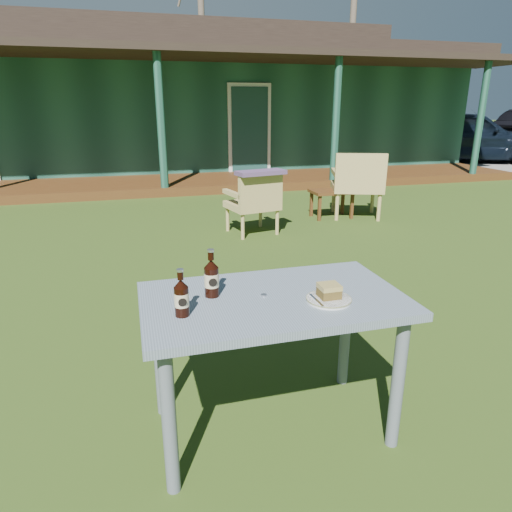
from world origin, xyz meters
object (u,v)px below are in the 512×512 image
object	(u,v)px
side_table	(332,194)
cafe_table	(273,316)
armchair_left	(255,200)
armchair_right	(358,181)
cola_bottle_near	(212,278)
car_near	(466,136)
plate	(329,299)
cake_slice	(329,291)
cola_bottle_far	(181,297)

from	to	relation	value
side_table	cafe_table	bearing A→B (deg)	-117.95
armchair_left	armchair_right	size ratio (longest dim) A/B	0.82
armchair_right	side_table	bearing A→B (deg)	161.97
cola_bottle_near	armchair_left	world-z (taller)	cola_bottle_near
car_near	plate	bearing A→B (deg)	161.31
cola_bottle_near	cake_slice	bearing A→B (deg)	-20.22
plate	cake_slice	xyz separation A→B (m)	(0.00, 0.01, 0.04)
cake_slice	cafe_table	bearing A→B (deg)	155.60
armchair_right	cola_bottle_near	bearing A→B (deg)	-125.42
cafe_table	armchair_left	size ratio (longest dim) A/B	1.56
cola_bottle_near	side_table	bearing A→B (deg)	58.69
cake_slice	cola_bottle_far	distance (m)	0.66
cola_bottle_far	cake_slice	bearing A→B (deg)	-1.29
cafe_table	cake_slice	world-z (taller)	cake_slice
cola_bottle_near	cola_bottle_far	xyz separation A→B (m)	(-0.16, -0.17, -0.01)
cafe_table	armchair_right	size ratio (longest dim) A/B	1.28
car_near	side_table	size ratio (longest dim) A/B	7.04
cafe_table	side_table	distance (m)	4.67
car_near	armchair_right	bearing A→B (deg)	154.12
plate	cake_slice	distance (m)	0.04
cafe_table	cola_bottle_far	world-z (taller)	cola_bottle_far
cake_slice	side_table	world-z (taller)	cake_slice
car_near	cola_bottle_far	distance (m)	13.11
cola_bottle_far	side_table	size ratio (longest dim) A/B	0.34
car_near	cola_bottle_near	xyz separation A→B (m)	(-8.92, -9.29, 0.09)
cake_slice	cola_bottle_far	size ratio (longest dim) A/B	0.45
armchair_left	cake_slice	bearing A→B (deg)	-100.12
cake_slice	armchair_left	size ratio (longest dim) A/B	0.12
armchair_right	side_table	world-z (taller)	armchair_right
cola_bottle_near	armchair_left	bearing A→B (deg)	71.62
armchair_left	side_table	size ratio (longest dim) A/B	1.28
cafe_table	armchair_right	world-z (taller)	armchair_right
cafe_table	cola_bottle_near	distance (m)	0.34
cola_bottle_far	armchair_left	xyz separation A→B (m)	(1.31, 3.63, -0.37)
armchair_left	side_table	bearing A→B (deg)	23.83
side_table	cola_bottle_near	bearing A→B (deg)	-121.31
cake_slice	armchair_right	distance (m)	4.72
cake_slice	car_near	bearing A→B (deg)	48.38
cafe_table	side_table	bearing A→B (deg)	62.05
cola_bottle_far	armchair_right	xyz separation A→B (m)	(2.95, 4.10, -0.28)
cake_slice	armchair_left	xyz separation A→B (m)	(0.65, 3.65, -0.33)
cake_slice	armchair_left	distance (m)	3.72
armchair_left	cafe_table	bearing A→B (deg)	-103.95
cake_slice	armchair_right	world-z (taller)	armchair_right
side_table	armchair_right	bearing A→B (deg)	-18.03
armchair_left	side_table	world-z (taller)	armchair_left
car_near	cafe_table	xyz separation A→B (m)	(-8.65, -9.38, -0.10)
car_near	armchair_left	world-z (taller)	car_near
cola_bottle_near	plate	bearing A→B (deg)	-21.48
cola_bottle_far	armchair_left	world-z (taller)	cola_bottle_far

